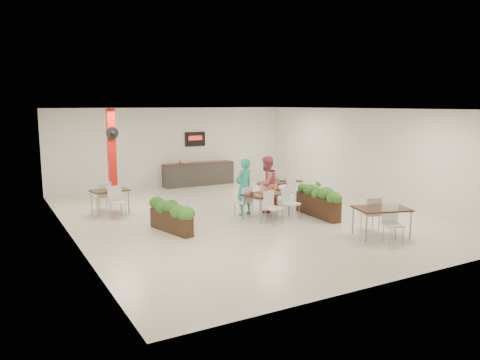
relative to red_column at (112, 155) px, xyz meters
name	(u,v)px	position (x,y,z in m)	size (l,w,h in m)	color
ground	(245,216)	(3.00, -3.79, -1.64)	(12.00, 12.00, 0.00)	beige
room_shell	(245,150)	(3.00, -3.79, 0.36)	(10.10, 12.10, 3.22)	white
red_column	(112,155)	(0.00, 0.00, 0.00)	(0.40, 0.41, 3.20)	#BB110C
service_counter	(199,173)	(4.00, 1.86, -1.15)	(3.00, 0.64, 2.20)	#2A2725
main_table	(267,197)	(3.43, -4.34, -1.01)	(1.65, 1.91, 0.92)	black
diner_man	(244,187)	(3.04, -3.68, -0.77)	(0.63, 0.42, 1.74)	#28AF9A
diner_woman	(266,184)	(3.84, -3.68, -0.76)	(0.86, 0.67, 1.76)	#D65F6E
planter_left	(171,214)	(0.40, -4.42, -1.15)	(0.71, 1.69, 0.90)	black
planter_right	(318,200)	(4.87, -4.94, -1.14)	(0.50, 2.00, 1.05)	black
side_table_a	(110,194)	(-0.49, -1.53, -1.02)	(1.16, 1.66, 0.92)	black
side_table_b	(283,184)	(5.10, -2.71, -1.01)	(1.30, 1.67, 0.92)	black
side_table_c	(382,212)	(4.93, -7.43, -1.01)	(1.52, 1.67, 0.92)	black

